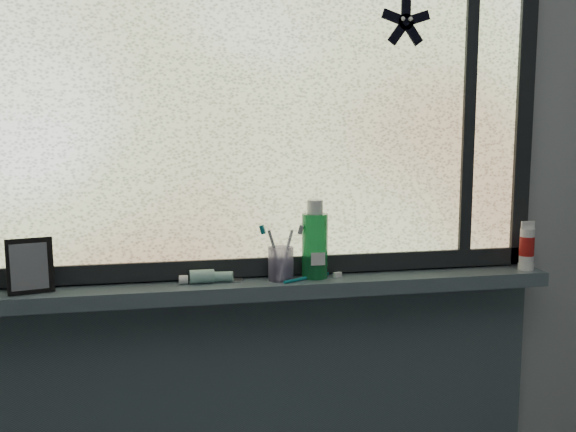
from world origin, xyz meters
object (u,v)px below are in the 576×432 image
(vanity_mirror, at_px, (30,266))
(cream_tube, at_px, (527,244))
(mouthwash_bottle, at_px, (315,239))
(toothbrush_cup, at_px, (281,264))

(vanity_mirror, distance_m, cream_tube, 1.37)
(vanity_mirror, xyz_separation_m, mouthwash_bottle, (0.74, 0.02, 0.04))
(mouthwash_bottle, height_order, cream_tube, mouthwash_bottle)
(vanity_mirror, height_order, cream_tube, vanity_mirror)
(cream_tube, bearing_deg, vanity_mirror, 179.50)
(toothbrush_cup, xyz_separation_m, mouthwash_bottle, (0.10, 0.01, 0.06))
(vanity_mirror, relative_size, toothbrush_cup, 1.53)
(vanity_mirror, height_order, toothbrush_cup, vanity_mirror)
(toothbrush_cup, height_order, cream_tube, cream_tube)
(toothbrush_cup, bearing_deg, mouthwash_bottle, 5.04)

